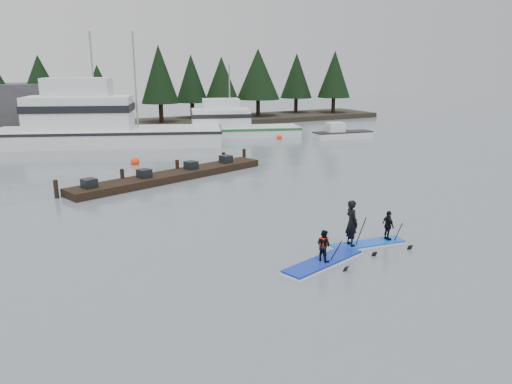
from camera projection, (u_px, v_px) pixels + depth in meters
name	position (u px, v px, depth m)	size (l,w,h in m)	color
ground	(330.00, 255.00, 18.77)	(160.00, 160.00, 0.00)	slate
far_shore	(105.00, 127.00, 54.76)	(70.00, 8.00, 0.60)	#2D281E
treeline	(105.00, 129.00, 54.83)	(60.00, 4.00, 8.00)	black
fishing_boat_large	(102.00, 136.00, 44.06)	(20.28, 12.20, 10.86)	white
fishing_boat_medium	(233.00, 131.00, 49.18)	(12.90, 7.20, 7.67)	white
skiff	(343.00, 135.00, 48.09)	(5.68, 1.70, 0.66)	white
floating_dock	(172.00, 176.00, 31.01)	(13.49, 1.80, 0.45)	black
buoy_c	(279.00, 139.00, 47.81)	(0.50, 0.50, 0.50)	#FC360C
buoy_b	(135.00, 164.00, 35.71)	(0.63, 0.63, 0.63)	#FC360C
paddleboard_solo	(323.00, 255.00, 17.92)	(3.66, 1.83, 1.77)	#122DAA
paddleboard_duo	(365.00, 228.00, 19.62)	(3.14, 1.33, 2.42)	blue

